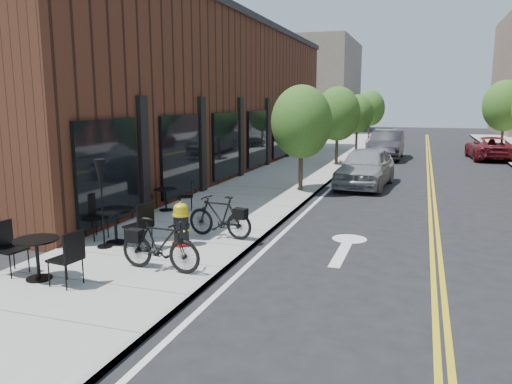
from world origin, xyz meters
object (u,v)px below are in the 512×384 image
(bicycle_right, at_px, (160,245))
(parked_car_b, at_px, (387,145))
(bicycle_left, at_px, (220,216))
(parked_car_c, at_px, (382,139))
(bistro_set_b, at_px, (115,221))
(patio_umbrella, at_px, (101,185))
(bistro_set_a, at_px, (37,253))
(fire_hydrant, at_px, (181,225))
(parked_car_a, at_px, (365,167))
(bistro_set_c, at_px, (166,196))
(parked_car_far, at_px, (490,148))

(bicycle_right, distance_m, parked_car_b, 22.19)
(bicycle_left, relative_size, parked_car_c, 0.37)
(bistro_set_b, xyz_separation_m, parked_car_c, (3.79, 27.64, 0.02))
(patio_umbrella, bearing_deg, bistro_set_a, -87.68)
(fire_hydrant, relative_size, bistro_set_a, 0.54)
(patio_umbrella, distance_m, parked_car_a, 11.73)
(fire_hydrant, bearing_deg, parked_car_a, 70.65)
(parked_car_a, bearing_deg, bicycle_left, -99.82)
(bicycle_left, height_order, parked_car_c, parked_car_c)
(bicycle_left, xyz_separation_m, bistro_set_c, (-2.68, 2.26, -0.08))
(parked_car_far, bearing_deg, parked_car_b, 10.83)
(patio_umbrella, relative_size, parked_car_a, 0.43)
(fire_hydrant, xyz_separation_m, parked_car_a, (2.99, 10.09, 0.18))
(parked_car_b, bearing_deg, bistro_set_b, -101.61)
(bistro_set_a, xyz_separation_m, parked_car_far, (10.29, 24.69, 0.04))
(parked_car_far, bearing_deg, bicycle_left, 64.40)
(bistro_set_c, bearing_deg, bistro_set_b, -104.07)
(bistro_set_c, xyz_separation_m, parked_car_far, (10.92, 18.71, 0.11))
(bicycle_left, height_order, bistro_set_b, bistro_set_b)
(fire_hydrant, relative_size, bistro_set_c, 0.62)
(fire_hydrant, height_order, bistro_set_b, bistro_set_b)
(bicycle_right, xyz_separation_m, parked_car_b, (2.68, 22.03, 0.18))
(bicycle_left, distance_m, bistro_set_c, 3.51)
(parked_car_a, xyz_separation_m, parked_car_c, (-0.70, 17.22, -0.11))
(bicycle_right, bearing_deg, bicycle_left, -0.44)
(parked_car_a, distance_m, parked_car_far, 13.14)
(fire_hydrant, distance_m, bistro_set_b, 1.53)
(bicycle_left, bearing_deg, bicycle_right, 4.08)
(bistro_set_a, bearing_deg, patio_umbrella, 99.13)
(bicycle_right, relative_size, parked_car_b, 0.34)
(bistro_set_c, distance_m, parked_car_far, 21.66)
(bistro_set_a, bearing_deg, parked_car_far, 74.20)
(fire_hydrant, height_order, parked_car_b, parked_car_b)
(patio_umbrella, bearing_deg, fire_hydrant, 24.22)
(bicycle_right, relative_size, parked_car_a, 0.37)
(bicycle_right, relative_size, bistro_set_c, 1.06)
(parked_car_b, bearing_deg, bistro_set_c, -105.94)
(bicycle_left, height_order, patio_umbrella, patio_umbrella)
(fire_hydrant, bearing_deg, patio_umbrella, -158.63)
(bistro_set_a, bearing_deg, bistro_set_b, 97.27)
(fire_hydrant, height_order, bistro_set_c, fire_hydrant)
(parked_car_c, xyz_separation_m, parked_car_far, (6.52, -5.44, -0.00))
(bicycle_left, bearing_deg, parked_car_b, -179.73)
(fire_hydrant, height_order, bistro_set_a, fire_hydrant)
(bistro_set_c, relative_size, patio_umbrella, 0.82)
(bicycle_right, height_order, patio_umbrella, patio_umbrella)
(parked_car_a, distance_m, parked_car_b, 10.25)
(bistro_set_b, distance_m, parked_car_a, 11.35)
(patio_umbrella, height_order, parked_car_far, patio_umbrella)
(parked_car_b, bearing_deg, fire_hydrant, -97.74)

